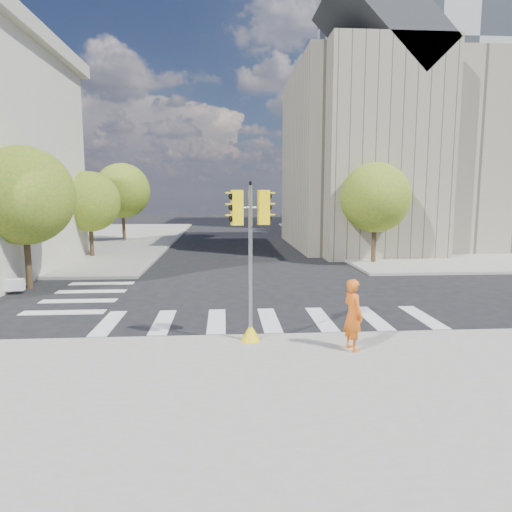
{
  "coord_description": "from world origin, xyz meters",
  "views": [
    {
      "loc": [
        -1.62,
        -17.1,
        4.3
      ],
      "look_at": [
        -0.49,
        -1.11,
        2.1
      ],
      "focal_mm": 32.0,
      "sensor_mm": 36.0,
      "label": 1
    }
  ],
  "objects_px": {
    "lamp_far": "(321,191)",
    "photographer": "(353,315)",
    "lamp_near": "(364,189)",
    "traffic_signal": "(251,275)"
  },
  "relations": [
    {
      "from": "lamp_far",
      "to": "photographer",
      "type": "bearing_deg",
      "value": -100.51
    },
    {
      "from": "lamp_near",
      "to": "traffic_signal",
      "type": "bearing_deg",
      "value": -115.55
    },
    {
      "from": "lamp_far",
      "to": "photographer",
      "type": "relative_size",
      "value": 4.21
    },
    {
      "from": "lamp_far",
      "to": "photographer",
      "type": "distance_m",
      "value": 34.28
    },
    {
      "from": "lamp_near",
      "to": "lamp_far",
      "type": "relative_size",
      "value": 1.0
    },
    {
      "from": "lamp_near",
      "to": "traffic_signal",
      "type": "distance_m",
      "value": 20.77
    },
    {
      "from": "lamp_far",
      "to": "traffic_signal",
      "type": "relative_size",
      "value": 1.81
    },
    {
      "from": "lamp_far",
      "to": "traffic_signal",
      "type": "xyz_separation_m",
      "value": [
        -8.89,
        -32.6,
        -2.53
      ]
    },
    {
      "from": "lamp_near",
      "to": "photographer",
      "type": "relative_size",
      "value": 4.21
    },
    {
      "from": "lamp_near",
      "to": "photographer",
      "type": "bearing_deg",
      "value": -107.67
    }
  ]
}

